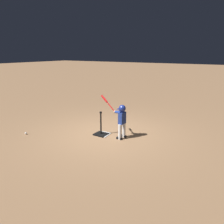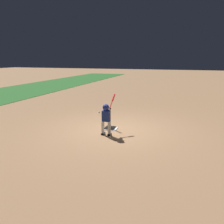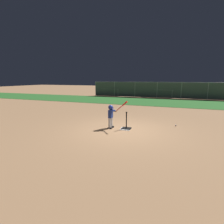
% 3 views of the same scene
% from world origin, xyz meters
% --- Properties ---
extents(ground_plane, '(90.00, 90.00, 0.00)m').
position_xyz_m(ground_plane, '(0.00, 0.00, 0.00)').
color(ground_plane, '#99704C').
extents(home_plate, '(0.48, 0.48, 0.02)m').
position_xyz_m(home_plate, '(0.09, 0.16, 0.01)').
color(home_plate, white).
rests_on(home_plate, ground_plane).
extents(batting_tee, '(0.41, 0.37, 0.78)m').
position_xyz_m(batting_tee, '(0.11, 0.22, 0.12)').
color(batting_tee, black).
rests_on(batting_tee, ground_plane).
extents(batter_child, '(0.92, 0.34, 1.30)m').
position_xyz_m(batter_child, '(-0.57, 0.10, 0.69)').
color(batter_child, silver).
rests_on(batter_child, ground_plane).
extents(baseball, '(0.07, 0.07, 0.07)m').
position_xyz_m(baseball, '(2.22, 1.50, 0.04)').
color(baseball, white).
rests_on(baseball, ground_plane).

